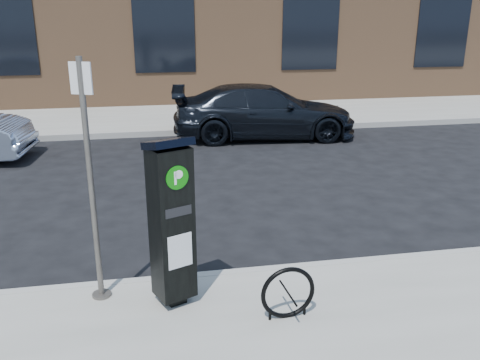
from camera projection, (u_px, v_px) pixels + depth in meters
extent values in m
plane|color=black|center=(217.00, 283.00, 6.22)|extent=(120.00, 120.00, 0.00)
cube|color=gray|center=(165.00, 98.00, 19.26)|extent=(60.00, 12.00, 0.15)
cube|color=#9E9B93|center=(217.00, 278.00, 6.18)|extent=(60.00, 0.12, 0.16)
cube|color=#9E9B93|center=(175.00, 133.00, 13.68)|extent=(60.00, 0.12, 0.16)
cube|color=black|center=(163.00, 18.00, 16.46)|extent=(2.00, 0.06, 3.50)
cube|color=black|center=(311.00, 17.00, 17.33)|extent=(2.00, 0.06, 3.50)
cube|color=black|center=(444.00, 17.00, 18.21)|extent=(2.00, 0.06, 3.50)
cube|color=black|center=(175.00, 297.00, 5.53)|extent=(0.25, 0.25, 0.10)
cube|color=black|center=(172.00, 224.00, 5.26)|extent=(0.49, 0.46, 1.64)
cube|color=black|center=(168.00, 143.00, 4.99)|extent=(0.54, 0.51, 0.15)
cylinder|color=#085C07|center=(177.00, 178.00, 4.95)|extent=(0.23, 0.11, 0.24)
cube|color=white|center=(177.00, 178.00, 4.95)|extent=(0.08, 0.04, 0.14)
cube|color=silver|center=(180.00, 251.00, 5.20)|extent=(0.25, 0.11, 0.37)
cube|color=black|center=(179.00, 212.00, 5.07)|extent=(0.27, 0.12, 0.10)
cylinder|color=#5E5753|center=(102.00, 294.00, 5.66)|extent=(0.21, 0.21, 0.03)
cylinder|color=#5E5753|center=(91.00, 185.00, 5.25)|extent=(0.06, 0.06, 2.61)
cube|color=silver|center=(81.00, 78.00, 4.91)|extent=(0.22, 0.11, 0.31)
torus|color=black|center=(288.00, 293.00, 5.18)|extent=(0.58, 0.09, 0.58)
cylinder|color=black|center=(270.00, 315.00, 5.20)|extent=(0.03, 0.03, 0.11)
cylinder|color=black|center=(305.00, 310.00, 5.29)|extent=(0.03, 0.03, 0.11)
imported|color=black|center=(264.00, 111.00, 13.31)|extent=(4.91, 2.32, 1.38)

